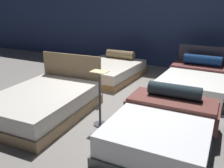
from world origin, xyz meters
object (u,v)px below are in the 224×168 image
Objects in this scene: bed_0 at (43,103)px; bed_1 at (163,128)px; bed_3 at (196,81)px; bed_2 at (108,70)px; price_sign at (100,105)px.

bed_0 is 1.13× the size of bed_1.
bed_1 is 0.88× the size of bed_3.
bed_0 is 2.35m from bed_1.
bed_0 reaches higher than bed_2.
bed_2 is (-0.03, 2.74, -0.02)m from bed_0.
price_sign reaches higher than bed_1.
price_sign reaches higher than bed_2.
price_sign is at bearing 176.28° from bed_1.
bed_0 is at bearing -86.77° from bed_2.
bed_2 is 2.44m from bed_3.
bed_0 reaches higher than bed_1.
price_sign is (1.20, 0.13, 0.14)m from bed_0.
bed_3 reaches higher than bed_2.
price_sign is (-1.21, -2.63, 0.13)m from bed_3.
bed_2 is 2.88m from price_sign.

